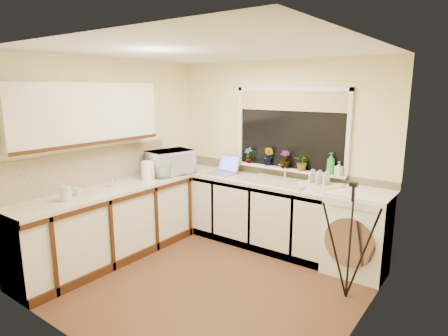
# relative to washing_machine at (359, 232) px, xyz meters

# --- Properties ---
(floor) EXTENTS (3.20, 3.20, 0.00)m
(floor) POSITION_rel_washing_machine_xyz_m (-1.26, -1.20, -0.48)
(floor) COLOR #4F2D1F
(floor) RESTS_ON ground
(ceiling) EXTENTS (3.20, 3.20, 0.00)m
(ceiling) POSITION_rel_washing_machine_xyz_m (-1.26, -1.20, 1.97)
(ceiling) COLOR white
(ceiling) RESTS_ON ground
(wall_back) EXTENTS (3.20, 0.00, 3.20)m
(wall_back) POSITION_rel_washing_machine_xyz_m (-1.26, 0.30, 0.75)
(wall_back) COLOR beige
(wall_back) RESTS_ON ground
(wall_front) EXTENTS (3.20, 0.00, 3.20)m
(wall_front) POSITION_rel_washing_machine_xyz_m (-1.26, -2.70, 0.75)
(wall_front) COLOR beige
(wall_front) RESTS_ON ground
(wall_left) EXTENTS (0.00, 3.00, 3.00)m
(wall_left) POSITION_rel_washing_machine_xyz_m (-2.86, -1.20, 0.75)
(wall_left) COLOR beige
(wall_left) RESTS_ON ground
(wall_right) EXTENTS (0.00, 3.00, 3.00)m
(wall_right) POSITION_rel_washing_machine_xyz_m (0.34, -1.20, 0.75)
(wall_right) COLOR beige
(wall_right) RESTS_ON ground
(base_cabinet_back) EXTENTS (2.55, 0.60, 0.86)m
(base_cabinet_back) POSITION_rel_washing_machine_xyz_m (-1.59, 0.00, -0.05)
(base_cabinet_back) COLOR silver
(base_cabinet_back) RESTS_ON floor
(base_cabinet_left) EXTENTS (0.54, 2.40, 0.86)m
(base_cabinet_left) POSITION_rel_washing_machine_xyz_m (-2.56, -1.50, -0.05)
(base_cabinet_left) COLOR silver
(base_cabinet_left) RESTS_ON floor
(worktop_back) EXTENTS (3.20, 0.60, 0.04)m
(worktop_back) POSITION_rel_washing_machine_xyz_m (-1.26, 0.00, 0.40)
(worktop_back) COLOR beige
(worktop_back) RESTS_ON base_cabinet_back
(worktop_left) EXTENTS (0.60, 2.40, 0.04)m
(worktop_left) POSITION_rel_washing_machine_xyz_m (-2.56, -1.50, 0.40)
(worktop_left) COLOR beige
(worktop_left) RESTS_ON base_cabinet_left
(upper_cabinet) EXTENTS (0.28, 1.90, 0.70)m
(upper_cabinet) POSITION_rel_washing_machine_xyz_m (-2.70, -1.65, 1.32)
(upper_cabinet) COLOR silver
(upper_cabinet) RESTS_ON wall_left
(splashback_left) EXTENTS (0.02, 2.40, 0.45)m
(splashback_left) POSITION_rel_washing_machine_xyz_m (-2.85, -1.50, 0.65)
(splashback_left) COLOR beige
(splashback_left) RESTS_ON wall_left
(splashback_back) EXTENTS (3.20, 0.02, 0.14)m
(splashback_back) POSITION_rel_washing_machine_xyz_m (-1.26, 0.29, 0.49)
(splashback_back) COLOR beige
(splashback_back) RESTS_ON wall_back
(window_glass) EXTENTS (1.50, 0.02, 1.00)m
(window_glass) POSITION_rel_washing_machine_xyz_m (-1.06, 0.29, 1.07)
(window_glass) COLOR black
(window_glass) RESTS_ON wall_back
(window_blind) EXTENTS (1.50, 0.02, 0.25)m
(window_blind) POSITION_rel_washing_machine_xyz_m (-1.06, 0.26, 1.45)
(window_blind) COLOR tan
(window_blind) RESTS_ON wall_back
(windowsill) EXTENTS (1.60, 0.14, 0.03)m
(windowsill) POSITION_rel_washing_machine_xyz_m (-1.06, 0.23, 0.56)
(windowsill) COLOR white
(windowsill) RESTS_ON wall_back
(sink) EXTENTS (0.82, 0.46, 0.03)m
(sink) POSITION_rel_washing_machine_xyz_m (-1.06, 0.00, 0.44)
(sink) COLOR tan
(sink) RESTS_ON worktop_back
(faucet) EXTENTS (0.03, 0.03, 0.24)m
(faucet) POSITION_rel_washing_machine_xyz_m (-1.06, 0.18, 0.54)
(faucet) COLOR silver
(faucet) RESTS_ON worktop_back
(washing_machine) EXTENTS (0.67, 0.65, 0.95)m
(washing_machine) POSITION_rel_washing_machine_xyz_m (0.00, 0.00, 0.00)
(washing_machine) COLOR white
(washing_machine) RESTS_ON floor
(laptop) EXTENTS (0.37, 0.37, 0.25)m
(laptop) POSITION_rel_washing_machine_xyz_m (-1.92, 0.02, 0.49)
(laptop) COLOR gray
(laptop) RESTS_ON worktop_back
(kettle) EXTENTS (0.17, 0.17, 0.23)m
(kettle) POSITION_rel_washing_machine_xyz_m (-2.54, -0.88, 0.54)
(kettle) COLOR white
(kettle) RESTS_ON worktop_left
(dish_rack) EXTENTS (0.53, 0.46, 0.07)m
(dish_rack) POSITION_rel_washing_machine_xyz_m (-0.50, 0.01, 0.46)
(dish_rack) COLOR beige
(dish_rack) RESTS_ON worktop_back
(tripod) EXTENTS (0.73, 0.73, 1.20)m
(tripod) POSITION_rel_washing_machine_xyz_m (0.10, -0.65, 0.13)
(tripod) COLOR black
(tripod) RESTS_ON floor
(glass_jug) EXTENTS (0.11, 0.11, 0.17)m
(glass_jug) POSITION_rel_washing_machine_xyz_m (-2.52, -2.08, 0.51)
(glass_jug) COLOR silver
(glass_jug) RESTS_ON worktop_left
(steel_jar) EXTENTS (0.09, 0.09, 0.12)m
(steel_jar) POSITION_rel_washing_machine_xyz_m (-2.59, -1.39, 0.49)
(steel_jar) COLOR white
(steel_jar) RESTS_ON worktop_left
(microwave) EXTENTS (0.53, 0.68, 0.34)m
(microwave) POSITION_rel_washing_machine_xyz_m (-2.51, -0.48, 0.59)
(microwave) COLOR white
(microwave) RESTS_ON worktop_left
(plant_a) EXTENTS (0.13, 0.09, 0.23)m
(plant_a) POSITION_rel_washing_machine_xyz_m (-1.65, 0.19, 0.69)
(plant_a) COLOR #999999
(plant_a) RESTS_ON windowsill
(plant_b) EXTENTS (0.17, 0.15, 0.26)m
(plant_b) POSITION_rel_washing_machine_xyz_m (-1.34, 0.22, 0.70)
(plant_b) COLOR #999999
(plant_b) RESTS_ON windowsill
(plant_c) EXTENTS (0.17, 0.17, 0.23)m
(plant_c) POSITION_rel_washing_machine_xyz_m (-1.08, 0.21, 0.69)
(plant_c) COLOR #999999
(plant_c) RESTS_ON windowsill
(plant_d) EXTENTS (0.22, 0.20, 0.22)m
(plant_d) POSITION_rel_washing_machine_xyz_m (-0.83, 0.20, 0.68)
(plant_d) COLOR #999999
(plant_d) RESTS_ON windowsill
(soap_bottle_green) EXTENTS (0.12, 0.12, 0.27)m
(soap_bottle_green) POSITION_rel_washing_machine_xyz_m (-0.46, 0.21, 0.71)
(soap_bottle_green) COLOR green
(soap_bottle_green) RESTS_ON windowsill
(soap_bottle_clear) EXTENTS (0.09, 0.09, 0.17)m
(soap_bottle_clear) POSITION_rel_washing_machine_xyz_m (-0.36, 0.21, 0.66)
(soap_bottle_clear) COLOR #999999
(soap_bottle_clear) RESTS_ON windowsill
(cup_back) EXTENTS (0.12, 0.12, 0.09)m
(cup_back) POSITION_rel_washing_machine_xyz_m (-0.29, 0.02, 0.47)
(cup_back) COLOR silver
(cup_back) RESTS_ON worktop_back
(cup_left) EXTENTS (0.10, 0.10, 0.09)m
(cup_left) POSITION_rel_washing_machine_xyz_m (-2.60, -1.88, 0.47)
(cup_left) COLOR #EFE5C4
(cup_left) RESTS_ON worktop_left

